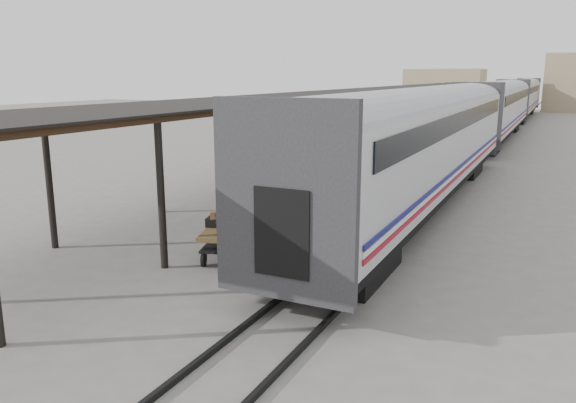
# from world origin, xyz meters

# --- Properties ---
(ground) EXTENTS (160.00, 160.00, 0.00)m
(ground) POSITION_xyz_m (0.00, 0.00, 0.00)
(ground) COLOR slate
(ground) RESTS_ON ground
(train) EXTENTS (3.45, 76.01, 4.01)m
(train) POSITION_xyz_m (3.19, 33.79, 2.69)
(train) COLOR silver
(train) RESTS_ON ground
(canopy) EXTENTS (4.90, 64.30, 4.15)m
(canopy) POSITION_xyz_m (-3.40, 24.00, 4.00)
(canopy) COLOR #422B19
(canopy) RESTS_ON ground
(rails) EXTENTS (1.54, 150.00, 0.12)m
(rails) POSITION_xyz_m (3.20, 34.00, 0.06)
(rails) COLOR black
(rails) RESTS_ON ground
(building_left) EXTENTS (12.00, 8.00, 6.00)m
(building_left) POSITION_xyz_m (-10.00, 82.00, 3.00)
(building_left) COLOR tan
(building_left) RESTS_ON ground
(baggage_cart) EXTENTS (1.94, 2.67, 0.86)m
(baggage_cart) POSITION_xyz_m (-0.27, -0.40, 0.65)
(baggage_cart) COLOR brown
(baggage_cart) RESTS_ON ground
(suitcase_stack) EXTENTS (1.38, 1.35, 0.56)m
(suitcase_stack) POSITION_xyz_m (-0.52, -0.10, 1.04)
(suitcase_stack) COLOR #343437
(suitcase_stack) RESTS_ON baggage_cart
(luggage_tug) EXTENTS (1.45, 1.93, 1.52)m
(luggage_tug) POSITION_xyz_m (-1.38, 13.91, 0.70)
(luggage_tug) COLOR maroon
(luggage_tug) RESTS_ON ground
(porter) EXTENTS (0.58, 0.75, 1.82)m
(porter) POSITION_xyz_m (-0.02, -1.05, 1.77)
(porter) COLOR navy
(porter) RESTS_ON baggage_cart
(pedestrian) EXTENTS (1.22, 0.84, 1.93)m
(pedestrian) POSITION_xyz_m (-2.25, 12.15, 0.97)
(pedestrian) COLOR black
(pedestrian) RESTS_ON ground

